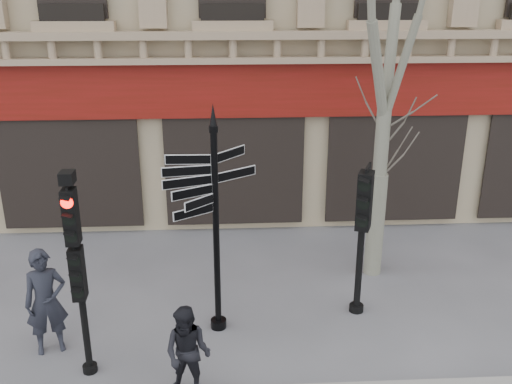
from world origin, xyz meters
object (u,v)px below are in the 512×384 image
traffic_signal_main (76,252)px  pedestrian_b (188,354)px  fingerpost (215,184)px  pedestrian_a (46,302)px  traffic_signal_secondary (363,216)px

traffic_signal_main → pedestrian_b: 2.26m
fingerpost → pedestrian_a: 3.44m
traffic_signal_secondary → pedestrian_a: traffic_signal_secondary is taller
traffic_signal_main → traffic_signal_secondary: traffic_signal_main is taller
pedestrian_a → pedestrian_b: (2.43, -1.30, -0.18)m
pedestrian_a → fingerpost: bearing=-9.3°
fingerpost → pedestrian_b: bearing=-126.6°
traffic_signal_secondary → pedestrian_b: 3.99m
fingerpost → traffic_signal_main: size_ratio=1.21×
traffic_signal_secondary → pedestrian_b: size_ratio=1.86×
pedestrian_a → traffic_signal_main: bearing=-58.8°
traffic_signal_secondary → pedestrian_b: bearing=-121.7°
traffic_signal_main → pedestrian_a: size_ratio=1.82×
fingerpost → traffic_signal_main: (-2.08, -1.15, -0.63)m
traffic_signal_main → traffic_signal_secondary: 4.98m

